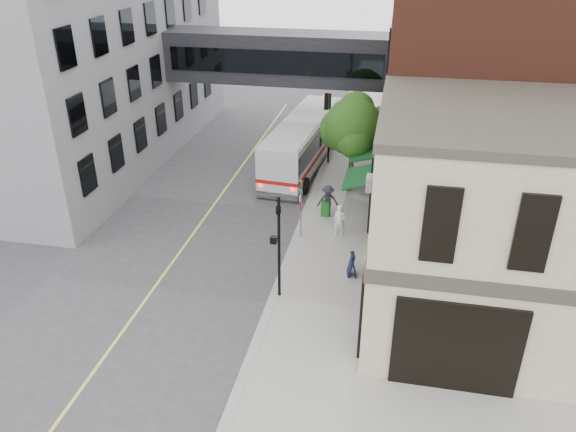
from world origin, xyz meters
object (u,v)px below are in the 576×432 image
at_px(pedestrian_b, 353,179).
at_px(pedestrian_c, 328,201).
at_px(pedestrian_a, 340,220).
at_px(newspaper_box, 325,208).
at_px(sandwich_board, 352,265).
at_px(bus, 303,140).

distance_m(pedestrian_b, pedestrian_c, 3.54).
height_order(pedestrian_a, pedestrian_b, pedestrian_a).
distance_m(newspaper_box, sandwich_board, 5.74).
bearing_deg(pedestrian_c, bus, 100.14).
distance_m(pedestrian_c, newspaper_box, 0.47).
height_order(bus, pedestrian_b, bus).
xyz_separation_m(bus, pedestrian_a, (3.37, -8.92, -0.75)).
distance_m(bus, sandwich_board, 13.21).
bearing_deg(newspaper_box, pedestrian_b, 68.25).
bearing_deg(pedestrian_a, pedestrian_b, 84.97).
bearing_deg(bus, sandwich_board, -70.74).
bearing_deg(newspaper_box, pedestrian_c, -12.73).
bearing_deg(pedestrian_a, newspaper_box, 113.46).
height_order(bus, pedestrian_a, bus).
distance_m(pedestrian_c, sandwich_board, 5.69).
xyz_separation_m(bus, pedestrian_c, (2.54, -7.05, -0.68)).
distance_m(bus, newspaper_box, 7.51).
bearing_deg(sandwich_board, pedestrian_c, 98.02).
relative_size(bus, pedestrian_c, 6.59).
height_order(pedestrian_c, newspaper_box, pedestrian_c).
xyz_separation_m(pedestrian_b, pedestrian_c, (-0.96, -3.40, 0.09)).
xyz_separation_m(bus, newspaper_box, (2.41, -7.03, -1.12)).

